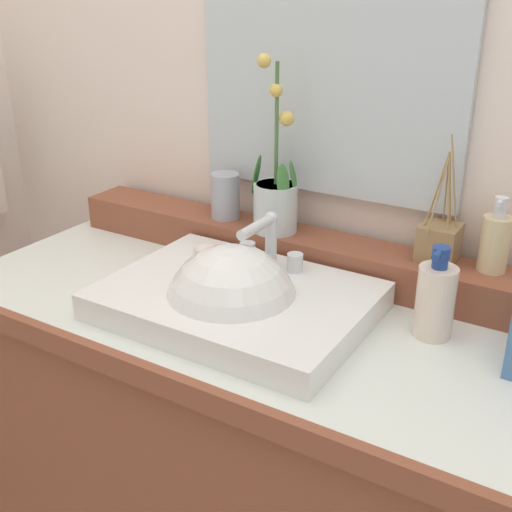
# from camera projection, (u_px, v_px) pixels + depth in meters

# --- Properties ---
(wall_back) EXTENTS (2.84, 0.20, 2.80)m
(wall_back) POSITION_uv_depth(u_px,v_px,m) (362.00, 12.00, 1.32)
(wall_back) COLOR silver
(wall_back) RESTS_ON ground
(vanity_cabinet) EXTENTS (1.29, 0.56, 0.88)m
(vanity_cabinet) POSITION_uv_depth(u_px,v_px,m) (265.00, 486.00, 1.40)
(vanity_cabinet) COLOR brown
(vanity_cabinet) RESTS_ON ground
(back_ledge) EXTENTS (1.22, 0.12, 0.08)m
(back_ledge) POSITION_uv_depth(u_px,v_px,m) (315.00, 254.00, 1.37)
(back_ledge) COLOR brown
(back_ledge) RESTS_ON vanity_cabinet
(sink_basin) EXTENTS (0.49, 0.36, 0.28)m
(sink_basin) POSITION_uv_depth(u_px,v_px,m) (234.00, 306.00, 1.20)
(sink_basin) COLOR white
(sink_basin) RESTS_ON vanity_cabinet
(soap_bar) EXTENTS (0.07, 0.04, 0.02)m
(soap_bar) POSITION_uv_depth(u_px,v_px,m) (209.00, 250.00, 1.33)
(soap_bar) COLOR silver
(soap_bar) RESTS_ON sink_basin
(potted_plant) EXTENTS (0.11, 0.10, 0.37)m
(potted_plant) POSITION_uv_depth(u_px,v_px,m) (276.00, 197.00, 1.36)
(potted_plant) COLOR silver
(potted_plant) RESTS_ON back_ledge
(soap_dispenser) EXTENTS (0.05, 0.06, 0.14)m
(soap_dispenser) POSITION_uv_depth(u_px,v_px,m) (495.00, 242.00, 1.18)
(soap_dispenser) COLOR #D3BE8C
(soap_dispenser) RESTS_ON back_ledge
(tumbler_cup) EXTENTS (0.06, 0.06, 0.10)m
(tumbler_cup) POSITION_uv_depth(u_px,v_px,m) (225.00, 196.00, 1.45)
(tumbler_cup) COLOR #9A9CA7
(tumbler_cup) RESTS_ON back_ledge
(reed_diffuser) EXTENTS (0.07, 0.08, 0.25)m
(reed_diffuser) POSITION_uv_depth(u_px,v_px,m) (439.00, 241.00, 1.23)
(reed_diffuser) COLOR olive
(reed_diffuser) RESTS_ON back_ledge
(lotion_bottle) EXTENTS (0.07, 0.07, 0.17)m
(lotion_bottle) POSITION_uv_depth(u_px,v_px,m) (435.00, 299.00, 1.11)
(lotion_bottle) COLOR beige
(lotion_bottle) RESTS_ON vanity_cabinet
(mirror) EXTENTS (0.58, 0.02, 0.55)m
(mirror) POSITION_uv_depth(u_px,v_px,m) (329.00, 60.00, 1.28)
(mirror) COLOR silver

